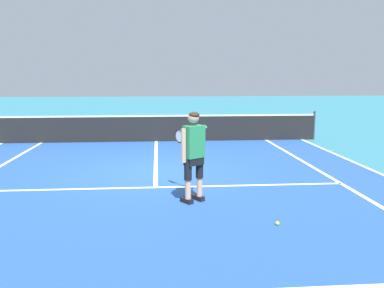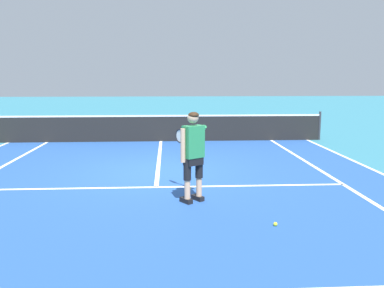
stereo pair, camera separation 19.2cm
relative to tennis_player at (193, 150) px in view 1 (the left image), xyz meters
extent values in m
plane|color=teal|center=(-0.72, 2.56, -0.99)|extent=(80.00, 80.00, 0.00)
cube|color=#234C93|center=(-0.72, 2.04, -0.99)|extent=(10.98, 11.25, 0.00)
cube|color=white|center=(-0.72, 1.07, -0.99)|extent=(8.23, 0.10, 0.01)
cube|color=white|center=(-0.72, 4.27, -0.99)|extent=(0.10, 6.40, 0.01)
cube|color=white|center=(3.39, 2.04, -0.99)|extent=(0.10, 10.85, 0.01)
cube|color=white|center=(4.77, 2.04, -0.99)|extent=(0.10, 10.85, 0.01)
cylinder|color=#333338|center=(5.22, 7.47, -0.45)|extent=(0.08, 0.08, 1.07)
cube|color=black|center=(-0.72, 7.47, -0.53)|extent=(11.84, 0.02, 0.91)
cube|color=white|center=(-0.72, 7.47, -0.05)|extent=(11.84, 0.03, 0.06)
cube|color=black|center=(-0.13, -0.07, -0.94)|extent=(0.25, 0.29, 0.09)
cube|color=black|center=(0.10, 0.08, -0.94)|extent=(0.25, 0.29, 0.09)
cylinder|color=tan|center=(-0.11, -0.11, -0.72)|extent=(0.11, 0.11, 0.36)
cylinder|color=black|center=(-0.11, -0.11, -0.33)|extent=(0.14, 0.14, 0.41)
cylinder|color=tan|center=(0.13, 0.05, -0.72)|extent=(0.11, 0.11, 0.36)
cylinder|color=black|center=(0.13, 0.05, -0.33)|extent=(0.14, 0.14, 0.41)
cube|color=black|center=(0.01, -0.03, -0.17)|extent=(0.39, 0.36, 0.20)
cube|color=#28844C|center=(0.01, -0.03, 0.17)|extent=(0.44, 0.40, 0.60)
cylinder|color=tan|center=(-0.19, -0.16, 0.12)|extent=(0.09, 0.09, 0.62)
cylinder|color=#28844C|center=(0.18, 0.20, 0.32)|extent=(0.22, 0.27, 0.29)
cylinder|color=tan|center=(0.09, 0.39, 0.18)|extent=(0.23, 0.28, 0.14)
sphere|color=tan|center=(0.00, -0.02, 0.62)|extent=(0.21, 0.21, 0.21)
ellipsoid|color=#382314|center=(0.02, -0.04, 0.67)|extent=(0.28, 0.28, 0.12)
cylinder|color=#232326|center=(-0.02, 0.58, 0.15)|extent=(0.14, 0.18, 0.03)
cylinder|color=black|center=(-0.11, 0.71, 0.15)|extent=(0.08, 0.10, 0.02)
torus|color=black|center=(-0.21, 0.86, 0.15)|extent=(0.19, 0.26, 0.30)
cylinder|color=silver|center=(-0.21, 0.86, 0.15)|extent=(0.15, 0.21, 0.25)
sphere|color=#CCE02D|center=(1.24, -1.38, -0.96)|extent=(0.07, 0.07, 0.07)
sphere|color=#CCE02D|center=(-0.02, 0.86, -0.96)|extent=(0.07, 0.07, 0.07)
camera|label=1|loc=(-0.65, -7.55, 1.36)|focal=38.60mm
camera|label=2|loc=(-0.46, -7.56, 1.36)|focal=38.60mm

